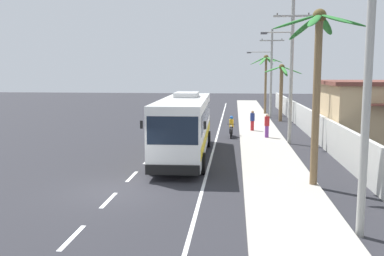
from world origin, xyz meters
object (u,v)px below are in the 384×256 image
(pedestrian_midwalk, at_px, (252,120))
(palm_third, at_px, (318,63))
(motorcycle_beside_bus, at_px, (231,128))
(palm_second, at_px, (266,70))
(utility_pole_nearest, at_px, (368,83))
(pedestrian_near_kerb, at_px, (267,125))
(coach_bus_foreground, at_px, (185,124))
(utility_pole_mid, at_px, (291,63))
(palm_nearest, at_px, (281,82))
(utility_pole_far, at_px, (270,71))

(pedestrian_midwalk, height_order, palm_third, palm_third)
(motorcycle_beside_bus, height_order, palm_second, palm_second)
(motorcycle_beside_bus, distance_m, utility_pole_nearest, 20.17)
(pedestrian_near_kerb, distance_m, utility_pole_nearest, 18.91)
(utility_pole_nearest, bearing_deg, palm_third, 94.22)
(palm_second, relative_size, palm_third, 0.91)
(coach_bus_foreground, bearing_deg, palm_third, -43.97)
(coach_bus_foreground, relative_size, utility_pole_nearest, 1.33)
(utility_pole_nearest, relative_size, palm_third, 1.19)
(utility_pole_mid, bearing_deg, coach_bus_foreground, -141.40)
(coach_bus_foreground, bearing_deg, pedestrian_midwalk, 68.04)
(coach_bus_foreground, bearing_deg, palm_nearest, 68.45)
(coach_bus_foreground, height_order, utility_pole_mid, utility_pole_mid)
(palm_third, bearing_deg, motorcycle_beside_bus, 104.54)
(coach_bus_foreground, relative_size, palm_second, 1.74)
(motorcycle_beside_bus, bearing_deg, palm_third, -75.46)
(pedestrian_near_kerb, xyz_separation_m, pedestrian_midwalk, (-0.90, 3.64, -0.07))
(palm_nearest, distance_m, palm_second, 6.53)
(pedestrian_near_kerb, distance_m, palm_third, 13.75)
(coach_bus_foreground, distance_m, palm_third, 9.29)
(palm_second, bearing_deg, palm_third, -90.15)
(palm_nearest, height_order, palm_second, palm_second)
(pedestrian_near_kerb, xyz_separation_m, utility_pole_mid, (1.33, -1.82, 4.45))
(pedestrian_midwalk, distance_m, utility_pole_far, 12.16)
(utility_pole_mid, bearing_deg, palm_second, 90.65)
(motorcycle_beside_bus, distance_m, palm_third, 15.08)
(pedestrian_midwalk, distance_m, palm_nearest, 9.06)
(coach_bus_foreground, relative_size, pedestrian_near_kerb, 6.77)
(utility_pole_nearest, bearing_deg, utility_pole_far, 90.13)
(palm_third, bearing_deg, utility_pole_nearest, -85.78)
(utility_pole_mid, height_order, palm_nearest, utility_pole_mid)
(motorcycle_beside_bus, xyz_separation_m, palm_third, (3.61, -13.90, 4.61))
(palm_second, bearing_deg, utility_pole_far, -85.47)
(palm_second, height_order, palm_third, palm_third)
(motorcycle_beside_bus, bearing_deg, palm_nearest, 66.26)
(palm_second, xyz_separation_m, palm_third, (-0.08, -31.04, 0.19))
(utility_pole_mid, xyz_separation_m, utility_pole_far, (0.02, 16.71, -0.50))
(pedestrian_midwalk, xyz_separation_m, palm_third, (1.93, -16.69, 4.28))
(pedestrian_near_kerb, distance_m, palm_nearest, 12.19)
(utility_pole_mid, relative_size, palm_third, 1.40)
(utility_pole_mid, xyz_separation_m, palm_second, (-0.23, 19.80, -0.43))
(utility_pole_far, bearing_deg, pedestrian_midwalk, -101.32)
(utility_pole_far, height_order, palm_second, utility_pole_far)
(pedestrian_near_kerb, distance_m, pedestrian_midwalk, 3.75)
(palm_second, bearing_deg, palm_nearest, -80.42)
(palm_nearest, relative_size, palm_third, 0.76)
(utility_pole_mid, bearing_deg, palm_nearest, 86.42)
(coach_bus_foreground, height_order, palm_third, palm_third)
(pedestrian_near_kerb, bearing_deg, utility_pole_far, -97.57)
(pedestrian_near_kerb, relative_size, pedestrian_midwalk, 1.08)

